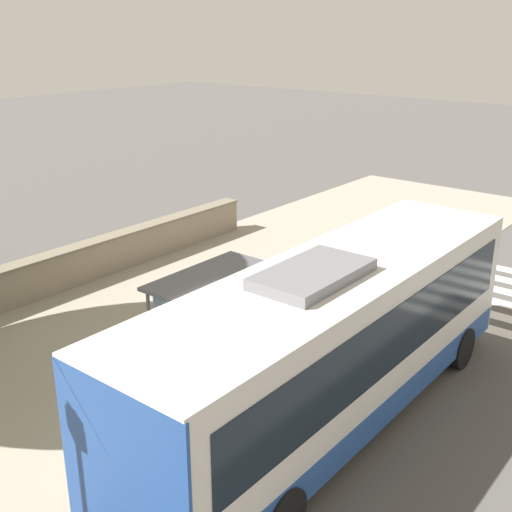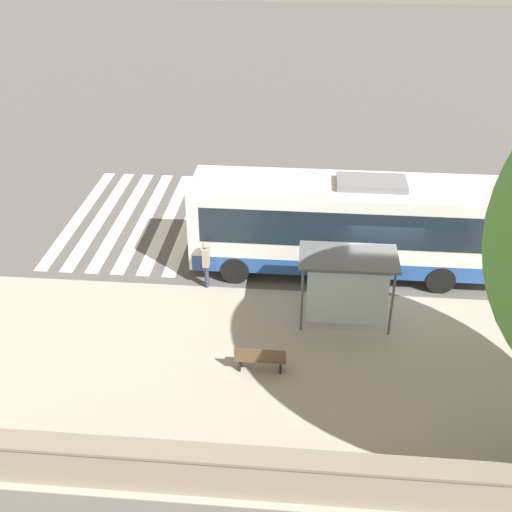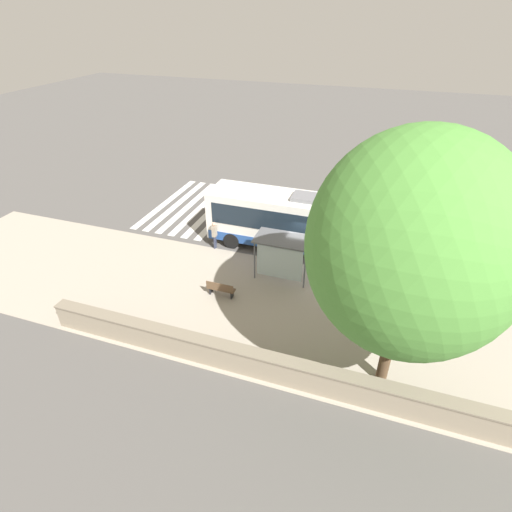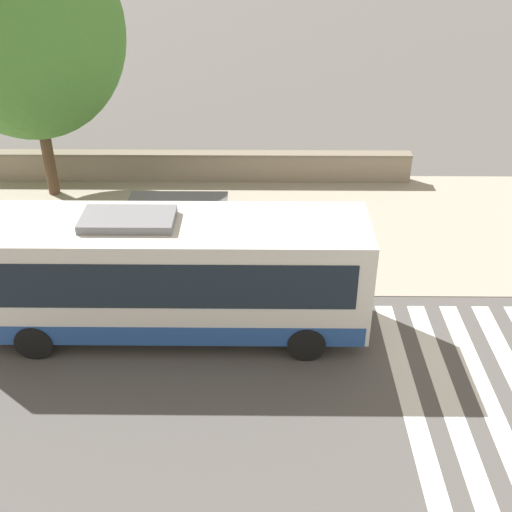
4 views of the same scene
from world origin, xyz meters
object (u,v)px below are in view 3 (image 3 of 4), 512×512
bus_shelter (283,246)px  bench (221,289)px  bus (298,221)px  parked_car_behind_bus (480,269)px  shade_tree (413,246)px  street_lamp_far (458,251)px  pedestrian (214,233)px  street_lamp_near (423,246)px

bus_shelter → bench: bus_shelter is taller
bus → parked_car_behind_bus: bearing=-92.1°
bench → parked_car_behind_bus: (5.55, -12.58, 0.44)m
bench → shade_tree: (-2.92, -8.20, 5.79)m
bench → parked_car_behind_bus: size_ratio=0.36×
bus → street_lamp_far: 8.73m
parked_car_behind_bus → bench: bearing=113.8°
bus_shelter → parked_car_behind_bus: bus_shelter is taller
bench → street_lamp_far: size_ratio=0.32×
bus_shelter → bench: bearing=136.5°
bus_shelter → street_lamp_far: (1.06, -8.41, 0.75)m
pedestrian → parked_car_behind_bus: (1.25, -14.81, -0.14)m
street_lamp_far → shade_tree: 7.96m
street_lamp_far → parked_car_behind_bus: bearing=-42.0°
street_lamp_near → parked_car_behind_bus: (1.70, -3.26, -1.72)m
parked_car_behind_bus → street_lamp_near: bearing=117.6°
bench → shade_tree: bearing=-109.6°
bench → street_lamp_near: 10.32m
bus_shelter → pedestrian: 5.09m
street_lamp_far → parked_car_behind_bus: size_ratio=1.13×
street_lamp_near → shade_tree: (-6.78, 1.13, 3.62)m
bus → street_lamp_near: 7.17m
street_lamp_far → shade_tree: (-6.61, 2.70, 3.52)m
shade_tree → street_lamp_near: bearing=-9.4°
bus → street_lamp_near: bearing=-106.9°
shade_tree → parked_car_behind_bus: 10.94m
shade_tree → bench: bearing=70.4°
bus → pedestrian: bearing=108.9°
bus → pedestrian: size_ratio=6.03×
shade_tree → bus_shelter: bearing=45.8°
street_lamp_near → street_lamp_far: (-0.17, -1.58, 0.11)m
pedestrian → bench: bearing=-152.7°
bus_shelter → street_lamp_near: street_lamp_near is taller
bus_shelter → shade_tree: bearing=-134.2°
bench → shade_tree: size_ratio=0.15×
bus → street_lamp_near: street_lamp_near is taller
pedestrian → street_lamp_far: bearing=-92.7°
bus → street_lamp_far: size_ratio=2.32×
shade_tree → parked_car_behind_bus: bearing=-27.3°
street_lamp_near → bench: bearing=112.5°
pedestrian → street_lamp_near: bearing=-92.3°
shade_tree → bus: bearing=32.7°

